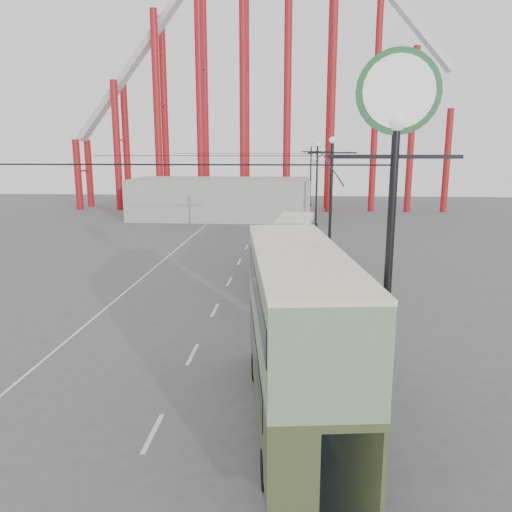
# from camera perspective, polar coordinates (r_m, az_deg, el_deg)

# --- Properties ---
(ground) EXTENTS (160.00, 160.00, 0.00)m
(ground) POSITION_cam_1_polar(r_m,az_deg,el_deg) (17.93, -6.67, -16.23)
(ground) COLOR #4F4F51
(ground) RESTS_ON ground
(road_markings) EXTENTS (12.52, 120.00, 0.01)m
(road_markings) POSITION_cam_1_polar(r_m,az_deg,el_deg) (36.41, -2.11, -1.44)
(road_markings) COLOR silver
(road_markings) RESTS_ON ground
(lamp_post_near) EXTENTS (3.20, 0.44, 10.80)m
(lamp_post_near) POSITION_cam_1_polar(r_m,az_deg,el_deg) (12.73, 15.47, 8.91)
(lamp_post_near) COLOR black
(lamp_post_near) RESTS_ON ground
(lamp_post_mid) EXTENTS (3.20, 0.44, 9.32)m
(lamp_post_mid) POSITION_cam_1_polar(r_m,az_deg,el_deg) (33.78, 8.50, 5.44)
(lamp_post_mid) COLOR black
(lamp_post_mid) RESTS_ON ground
(lamp_post_far) EXTENTS (3.20, 0.44, 9.32)m
(lamp_post_far) POSITION_cam_1_polar(r_m,az_deg,el_deg) (55.66, 6.94, 8.01)
(lamp_post_far) COLOR black
(lamp_post_far) RESTS_ON ground
(lamp_post_distant) EXTENTS (3.20, 0.44, 9.32)m
(lamp_post_distant) POSITION_cam_1_polar(r_m,az_deg,el_deg) (77.61, 6.26, 9.12)
(lamp_post_distant) COLOR black
(lamp_post_distant) RESTS_ON ground
(roller_coaster) EXTENTS (52.95, 5.00, 55.48)m
(roller_coaster) POSITION_cam_1_polar(r_m,az_deg,el_deg) (74.03, -0.08, 23.25)
(roller_coaster) COLOR maroon
(roller_coaster) RESTS_ON ground
(fairground_shed) EXTENTS (22.00, 10.00, 5.00)m
(fairground_shed) POSITION_cam_1_polar(r_m,az_deg,el_deg) (63.44, -3.97, 6.57)
(fairground_shed) COLOR #989893
(fairground_shed) RESTS_ON ground
(double_decker_bus) EXTENTS (3.85, 10.54, 5.53)m
(double_decker_bus) POSITION_cam_1_polar(r_m,az_deg,el_deg) (15.58, 4.78, -8.14)
(double_decker_bus) COLOR #3D4625
(double_decker_bus) RESTS_ON ground
(single_decker_green) EXTENTS (4.07, 11.97, 3.32)m
(single_decker_green) POSITION_cam_1_polar(r_m,az_deg,el_deg) (30.35, 4.20, -0.57)
(single_decker_green) COLOR gray
(single_decker_green) RESTS_ON ground
(single_decker_cream) EXTENTS (3.54, 10.54, 3.22)m
(single_decker_cream) POSITION_cam_1_polar(r_m,az_deg,el_deg) (38.59, 4.24, 2.04)
(single_decker_cream) COLOR beige
(single_decker_cream) RESTS_ON ground
(pedestrian) EXTENTS (0.61, 0.41, 1.67)m
(pedestrian) POSITION_cam_1_polar(r_m,az_deg,el_deg) (23.84, 0.68, -6.64)
(pedestrian) COLOR black
(pedestrian) RESTS_ON ground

